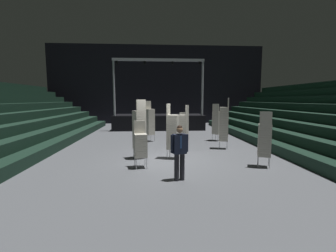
{
  "coord_description": "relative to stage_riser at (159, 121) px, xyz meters",
  "views": [
    {
      "loc": [
        -0.5,
        -9.32,
        2.48
      ],
      "look_at": [
        0.12,
        0.03,
        1.4
      ],
      "focal_mm": 24.73,
      "sensor_mm": 36.0,
      "label": 1
    }
  ],
  "objects": [
    {
      "name": "ground_plane",
      "position": [
        0.0,
        -10.11,
        -0.73
      ],
      "size": [
        22.0,
        30.0,
        0.1
      ],
      "primitive_type": "cube",
      "color": "#515459"
    },
    {
      "name": "arena_end_wall",
      "position": [
        0.0,
        4.89,
        3.32
      ],
      "size": [
        22.0,
        0.3,
        8.0
      ],
      "primitive_type": "cube",
      "color": "black",
      "rests_on": "ground_plane"
    },
    {
      "name": "bleacher_bank_right",
      "position": [
        8.0,
        -9.11,
        1.12
      ],
      "size": [
        6.0,
        24.0,
        3.6
      ],
      "rotation": [
        0.0,
        0.0,
        -1.57
      ],
      "color": "black",
      "rests_on": "ground_plane"
    },
    {
      "name": "stage_riser",
      "position": [
        0.0,
        0.0,
        0.0
      ],
      "size": [
        7.4,
        2.88,
        5.61
      ],
      "color": "black",
      "rests_on": "ground_plane"
    },
    {
      "name": "man_with_tie",
      "position": [
        0.31,
        -12.58,
        0.29
      ],
      "size": [
        0.57,
        0.32,
        1.71
      ],
      "rotation": [
        0.0,
        0.0,
        3.38
      ],
      "color": "black",
      "rests_on": "ground_plane"
    },
    {
      "name": "chair_stack_front_left",
      "position": [
        3.57,
        -11.37,
        0.35
      ],
      "size": [
        0.58,
        0.58,
        2.05
      ],
      "rotation": [
        0.0,
        0.0,
        5.89
      ],
      "color": "#B2B5BA",
      "rests_on": "ground_plane"
    },
    {
      "name": "chair_stack_front_right",
      "position": [
        -1.06,
        -9.82,
        0.56
      ],
      "size": [
        0.6,
        0.6,
        2.48
      ],
      "rotation": [
        0.0,
        0.0,
        0.5
      ],
      "color": "#B2B5BA",
      "rests_on": "ground_plane"
    },
    {
      "name": "chair_stack_mid_left",
      "position": [
        3.06,
        -8.14,
        0.6
      ],
      "size": [
        0.55,
        0.55,
        2.56
      ],
      "rotation": [
        0.0,
        0.0,
        1.27
      ],
      "color": "#B2B5BA",
      "rests_on": "ground_plane"
    },
    {
      "name": "chair_stack_mid_right",
      "position": [
        3.35,
        -5.87,
        0.43
      ],
      "size": [
        0.62,
        0.62,
        2.22
      ],
      "rotation": [
        0.0,
        0.0,
        5.48
      ],
      "color": "#B2B5BA",
      "rests_on": "ground_plane"
    },
    {
      "name": "chair_stack_mid_centre",
      "position": [
        0.33,
        -9.91,
        0.47
      ],
      "size": [
        0.57,
        0.57,
        2.31
      ],
      "rotation": [
        0.0,
        0.0,
        4.35
      ],
      "color": "#B2B5BA",
      "rests_on": "ground_plane"
    },
    {
      "name": "chair_stack_rear_left",
      "position": [
        0.94,
        -7.14,
        0.22
      ],
      "size": [
        0.62,
        0.62,
        1.79
      ],
      "rotation": [
        0.0,
        0.0,
        0.72
      ],
      "color": "#B2B5BA",
      "rests_on": "ground_plane"
    },
    {
      "name": "chair_stack_rear_right",
      "position": [
        -0.95,
        -11.16,
        0.18
      ],
      "size": [
        0.52,
        0.52,
        1.71
      ],
      "rotation": [
        0.0,
        0.0,
        3.35
      ],
      "color": "#B2B5BA",
      "rests_on": "ground_plane"
    },
    {
      "name": "chair_stack_rear_centre",
      "position": [
        0.94,
        -8.66,
        0.43
      ],
      "size": [
        0.58,
        0.58,
        2.22
      ],
      "rotation": [
        0.0,
        0.0,
        1.15
      ],
      "color": "#B2B5BA",
      "rests_on": "ground_plane"
    },
    {
      "name": "chair_stack_aisle_left",
      "position": [
        -0.67,
        -5.83,
        0.51
      ],
      "size": [
        0.61,
        0.61,
        2.39
      ],
      "rotation": [
        0.0,
        0.0,
        3.72
      ],
      "color": "#B2B5BA",
      "rests_on": "ground_plane"
    }
  ]
}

